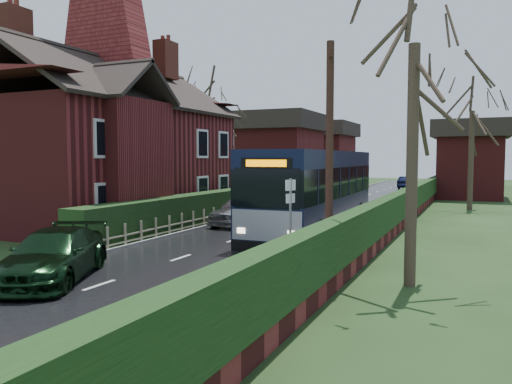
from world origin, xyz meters
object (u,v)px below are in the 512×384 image
at_px(car_green, 54,255).
at_px(telegraph_pole, 329,152).
at_px(bus, 314,191).
at_px(bus_stop_sign, 290,210).
at_px(brick_house, 110,140).
at_px(car_silver, 243,210).

xyz_separation_m(car_green, telegraph_pole, (6.40, 5.29, 2.89)).
relative_size(bus, bus_stop_sign, 4.41).
xyz_separation_m(brick_house, car_green, (7.13, -10.78, -3.67)).
bearing_deg(bus_stop_sign, car_green, -126.78).
relative_size(brick_house, telegraph_pole, 2.06).
distance_m(car_green, telegraph_pole, 8.79).
height_order(car_silver, car_green, car_silver).
distance_m(brick_house, car_green, 13.43).
height_order(car_green, bus_stop_sign, bus_stop_sign).
relative_size(brick_house, bus_stop_sign, 5.23).
relative_size(bus, telegraph_pole, 1.74).
bearing_deg(bus_stop_sign, brick_house, 170.09).
xyz_separation_m(car_silver, car_green, (0.10, -12.44, -0.07)).
distance_m(car_silver, car_green, 12.44).
distance_m(bus, car_silver, 4.07).
bearing_deg(car_silver, telegraph_pole, -43.11).
xyz_separation_m(brick_house, bus, (10.94, 1.26, -2.53)).
bearing_deg(car_silver, car_green, -84.91).
distance_m(brick_house, bus, 11.29).
bearing_deg(bus, car_green, -108.66).
distance_m(bus, telegraph_pole, 7.43).
xyz_separation_m(brick_house, car_silver, (7.03, 1.67, -3.61)).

